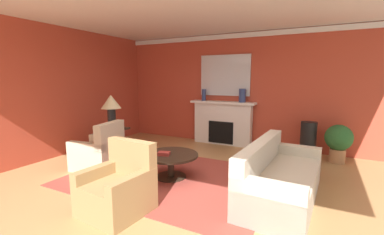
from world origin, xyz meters
TOP-DOWN VIEW (x-y plane):
  - ground_plane at (0.00, 0.00)m, footprint 8.78×8.78m
  - wall_fireplace at (0.00, 3.17)m, footprint 7.35×0.12m
  - wall_window at (-3.44, 0.30)m, footprint 0.12×6.81m
  - ceiling_panel at (0.00, 0.30)m, footprint 7.35×6.81m
  - crown_moulding at (0.00, 3.09)m, footprint 7.35×0.08m
  - area_rug at (-0.33, 0.20)m, footprint 3.58×2.67m
  - fireplace at (-0.36, 2.96)m, footprint 1.80×0.35m
  - mantel_mirror at (-0.36, 3.08)m, footprint 1.41×0.04m
  - sofa at (1.57, 0.25)m, footprint 1.01×2.14m
  - armchair_near_window at (-1.92, -0.00)m, footprint 0.93×0.93m
  - armchair_facing_fireplace at (-0.33, -1.16)m, footprint 0.87×0.87m
  - coffee_table at (-0.33, 0.20)m, footprint 1.00×1.00m
  - side_table at (-2.12, 0.59)m, footprint 0.56×0.56m
  - table_lamp at (-2.12, 0.59)m, footprint 0.44×0.44m
  - vase_mantel_left at (-0.91, 2.91)m, footprint 0.12×0.12m
  - vase_mantel_right at (0.19, 2.91)m, footprint 0.18×0.18m
  - vase_tall_corner at (1.83, 2.66)m, footprint 0.35×0.35m
  - book_red_cover at (-0.40, 0.08)m, footprint 0.25×0.21m
  - potted_plant at (2.43, 2.59)m, footprint 0.56×0.56m

SIDE VIEW (x-z plane):
  - ground_plane at x=0.00m, z-range 0.00..0.00m
  - area_rug at x=-0.33m, z-range 0.00..0.01m
  - sofa at x=1.57m, z-range -0.13..0.72m
  - armchair_near_window at x=-1.92m, z-range -0.17..0.78m
  - armchair_facing_fireplace at x=-0.33m, z-range -0.17..0.78m
  - coffee_table at x=-0.33m, z-range 0.11..0.56m
  - side_table at x=-2.12m, z-range 0.05..0.75m
  - vase_tall_corner at x=1.83m, z-range 0.00..0.84m
  - book_red_cover at x=-0.40m, z-range 0.45..0.51m
  - potted_plant at x=2.43m, z-range 0.08..0.91m
  - fireplace at x=-0.36m, z-range -0.03..1.16m
  - table_lamp at x=-2.12m, z-range 0.85..1.60m
  - vase_mantel_left at x=-0.91m, z-range 1.19..1.51m
  - vase_mantel_right at x=0.19m, z-range 1.19..1.54m
  - wall_fireplace at x=0.00m, z-range 0.00..2.99m
  - wall_window at x=-3.44m, z-range 0.00..2.99m
  - mantel_mirror at x=-0.36m, z-range 1.34..2.44m
  - crown_moulding at x=0.00m, z-range 2.85..2.97m
  - ceiling_panel at x=0.00m, z-range 2.99..3.05m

